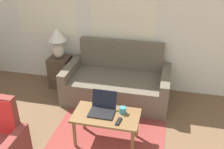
{
  "coord_description": "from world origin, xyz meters",
  "views": [
    {
      "loc": [
        1.39,
        -0.21,
        2.47
      ],
      "look_at": [
        0.66,
        2.97,
        0.75
      ],
      "focal_mm": 42.0,
      "sensor_mm": 36.0,
      "label": 1
    }
  ],
  "objects": [
    {
      "name": "laptop",
      "position": [
        0.64,
        2.5,
        0.5
      ],
      "size": [
        0.33,
        0.31,
        0.25
      ],
      "color": "black",
      "rests_on": "coffee_table"
    },
    {
      "name": "table_lamp",
      "position": [
        -0.49,
        3.74,
        0.89
      ],
      "size": [
        0.33,
        0.33,
        0.54
      ],
      "color": "beige",
      "rests_on": "side_table"
    },
    {
      "name": "wall_back",
      "position": [
        -0.0,
        4.03,
        1.31
      ],
      "size": [
        6.48,
        0.06,
        2.6
      ],
      "color": "white",
      "rests_on": "ground_plane"
    },
    {
      "name": "rug",
      "position": [
        0.7,
        2.97,
        0.0
      ],
      "size": [
        1.55,
        1.95,
        0.01
      ],
      "color": "brown",
      "rests_on": "ground_plane"
    },
    {
      "name": "coffee_table",
      "position": [
        0.7,
        2.44,
        0.38
      ],
      "size": [
        0.86,
        0.48,
        0.44
      ],
      "color": "brown",
      "rests_on": "ground_plane"
    },
    {
      "name": "cup_navy",
      "position": [
        0.9,
        2.52,
        0.49
      ],
      "size": [
        0.09,
        0.09,
        0.09
      ],
      "color": "teal",
      "rests_on": "coffee_table"
    },
    {
      "name": "side_table",
      "position": [
        -0.49,
        3.74,
        0.28
      ],
      "size": [
        0.36,
        0.36,
        0.56
      ],
      "color": "#4C3D2D",
      "rests_on": "ground_plane"
    },
    {
      "name": "tv_remote",
      "position": [
        0.89,
        2.33,
        0.45
      ],
      "size": [
        0.07,
        0.15,
        0.02
      ],
      "color": "black",
      "rests_on": "coffee_table"
    },
    {
      "name": "couch",
      "position": [
        0.61,
        3.57,
        0.27
      ],
      "size": [
        1.73,
        0.89,
        0.92
      ],
      "color": "#665B4C",
      "rests_on": "ground_plane"
    }
  ]
}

